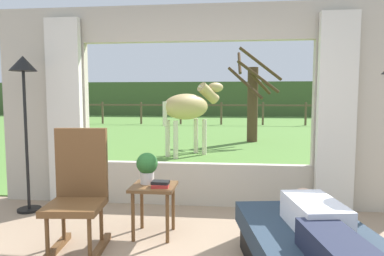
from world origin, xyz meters
TOP-DOWN VIEW (x-y plane):
  - back_wall_with_window at (0.00, 2.26)m, footprint 5.20×0.12m
  - curtain_panel_left at (-1.69, 2.12)m, footprint 0.44×0.10m
  - curtain_panel_right at (1.69, 2.12)m, footprint 0.44×0.10m
  - outdoor_pasture_lawn at (0.00, 13.16)m, footprint 36.00×21.68m
  - distant_hill_ridge at (0.00, 23.00)m, footprint 36.00×2.00m
  - reclining_person at (1.07, 0.27)m, footprint 0.43×1.44m
  - rocking_chair at (-0.94, 0.82)m, footprint 0.52×0.72m
  - side_table at (-0.33, 1.21)m, footprint 0.44×0.44m
  - potted_plant at (-0.41, 1.27)m, footprint 0.22×0.22m
  - book_stack at (-0.24, 1.15)m, footprint 0.18×0.14m
  - floor_lamp_left at (-2.03, 1.78)m, footprint 0.32×0.32m
  - horse at (-0.52, 5.91)m, footprint 1.53×1.53m
  - pasture_tree at (1.10, 8.50)m, footprint 1.61×1.28m
  - pasture_fence_line at (0.00, 14.79)m, footprint 16.10×0.10m

SIDE VIEW (x-z plane):
  - outdoor_pasture_lawn at x=0.00m, z-range 0.00..0.02m
  - side_table at x=-0.33m, z-range 0.17..0.69m
  - reclining_person at x=1.07m, z-range 0.41..0.63m
  - rocking_chair at x=-0.94m, z-range -0.01..1.11m
  - book_stack at x=-0.24m, z-range 0.52..0.58m
  - potted_plant at x=-0.41m, z-range 0.54..0.86m
  - pasture_fence_line at x=0.00m, z-range 0.19..1.29m
  - horse at x=-0.52m, z-range 0.29..2.02m
  - curtain_panel_left at x=-1.69m, z-range 0.00..2.40m
  - curtain_panel_right at x=1.69m, z-range 0.00..2.40m
  - distant_hill_ridge at x=0.00m, z-range 0.00..2.40m
  - back_wall_with_window at x=0.00m, z-range -0.03..2.52m
  - pasture_tree at x=1.10m, z-range -0.07..2.72m
  - floor_lamp_left at x=-2.03m, z-range 0.58..2.48m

